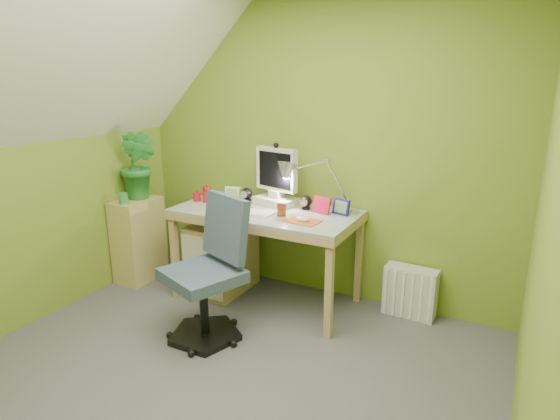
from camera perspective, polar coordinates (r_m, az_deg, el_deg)
The scene contains 22 objects.
floor at distance 2.93m, azimuth -9.85°, elevation -21.33°, with size 3.20×3.20×0.01m, color #545459.
wall_back at distance 3.76m, azimuth 4.30°, elevation 7.37°, with size 3.20×0.01×2.40m, color olive.
wall_right at distance 1.90m, azimuth 30.07°, elevation -3.36°, with size 0.01×3.20×2.40m, color olive.
slope_ceiling at distance 3.07m, azimuth -27.22°, elevation 16.00°, with size 1.10×3.20×1.10m, color white.
desk at distance 3.76m, azimuth -1.70°, elevation -5.57°, with size 1.42×0.71×0.76m, color tan, non-canonical shape.
monitor at distance 3.73m, azimuth -0.42°, elevation 4.63°, with size 0.39×0.23×0.53m, color beige, non-canonical shape.
speaker_left at distance 3.89m, azimuth -4.06°, elevation 1.89°, with size 0.09×0.09×0.11m, color black, non-canonical shape.
speaker_right at distance 3.64m, azimuth 3.19°, elevation 0.92°, with size 0.09×0.09×0.11m, color black, non-canonical shape.
keyboard at distance 3.56m, azimuth -3.98°, elevation -0.21°, with size 0.41×0.13×0.02m, color white.
mousepad at distance 3.35m, azimuth 2.74°, elevation -1.35°, with size 0.25×0.17×0.01m, color #B9511D.
mouse at distance 3.34m, azimuth 2.74°, elevation -1.12°, with size 0.10×0.06×0.03m, color silver.
amber_tumbler at distance 3.47m, azimuth 0.18°, elevation 0.01°, with size 0.07×0.07×0.09m, color #883A13.
candle_cluster at distance 3.95m, azimuth -9.29°, elevation 1.94°, with size 0.15×0.13×0.11m, color red, non-canonical shape.
photo_frame_red at distance 3.54m, azimuth 5.12°, elevation 0.60°, with size 0.15×0.02×0.13m, color #B51339.
photo_frame_blue at distance 3.53m, azimuth 7.46°, elevation 0.40°, with size 0.14×0.02×0.12m, color navy.
photo_frame_green at distance 3.94m, azimuth -5.82°, elevation 2.03°, with size 0.13×0.02×0.11m, color #B9D894.
desk_lamp at distance 3.53m, azimuth 6.05°, elevation 4.55°, with size 0.57×0.24×0.61m, color silver, non-canonical shape.
side_ledge at distance 4.33m, azimuth -16.84°, elevation -3.48°, with size 0.27×0.42×0.73m, color tan.
potted_plant at distance 4.19m, azimuth -16.86°, elevation 5.28°, with size 0.33×0.26×0.60m, color #2A7F31.
green_cup at distance 4.10m, azimuth -18.55°, elevation 1.33°, with size 0.07×0.07×0.09m, color #3B8D42.
task_chair at distance 3.22m, azimuth -9.45°, elevation -7.60°, with size 0.53×0.53×0.97m, color #3A4C60, non-canonical shape.
radiator at distance 3.72m, azimuth 15.57°, elevation -9.60°, with size 0.38×0.15×0.38m, color silver.
Camera 1 is at (1.48, -1.81, 1.76)m, focal length 30.00 mm.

